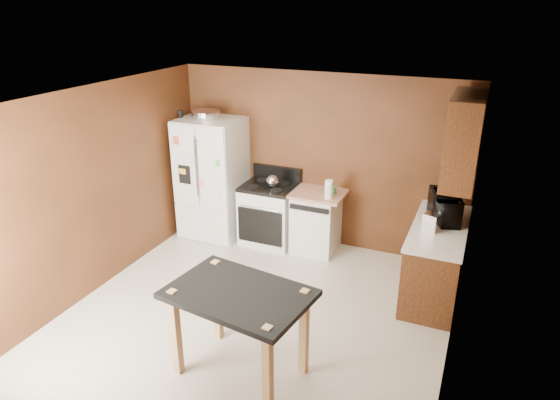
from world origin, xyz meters
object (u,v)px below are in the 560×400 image
Objects in this scene: paper_towel at (329,189)px; island at (239,304)px; pen_cup at (181,114)px; toaster at (434,220)px; refrigerator at (212,178)px; kettle at (272,181)px; dishwasher at (316,221)px; green_canister at (333,190)px; microwave at (444,208)px; gas_range at (269,213)px; roasting_pan at (206,114)px.

paper_towel is 0.18× the size of island.
toaster is (3.72, -0.44, -0.85)m from pen_cup.
paper_towel is at bearing -1.91° from refrigerator.
island is (0.83, -2.64, -0.21)m from kettle.
pen_cup is 0.38× the size of toaster.
dishwasher is at bearing 146.27° from paper_towel.
microwave is (1.51, -0.35, 0.12)m from green_canister.
green_canister is 1.06m from gas_range.
microwave is at bearing -6.52° from gas_range.
microwave is 2.54m from gas_range.
paper_towel is at bearing -3.08° from roasting_pan.
paper_towel is 1.10m from gas_range.
roasting_pan reaches higher than green_canister.
roasting_pan reaches higher than island.
toaster is at bearing -12.50° from kettle.
kettle is at bearing -171.15° from green_canister.
pen_cup is 0.10× the size of gas_range.
island is at bearing -55.44° from refrigerator.
refrigerator is 1.28× the size of island.
kettle reaches higher than dishwasher.
gas_range is at bearing -175.53° from green_canister.
green_canister is at bearing 4.14° from refrigerator.
gas_range is 2.86m from island.
island is (-1.47, -2.13, -0.23)m from toaster.
kettle is 0.10× the size of refrigerator.
green_canister is at bearing 59.99° from microwave.
microwave is at bearing -3.74° from refrigerator.
toaster is at bearing 55.40° from island.
roasting_pan is 0.48× the size of dishwasher.
roasting_pan reaches higher than paper_towel.
roasting_pan is 4.00× the size of pen_cup.
gas_range is 1.24× the size of dishwasher.
roasting_pan is 1.64× the size of paper_towel.
pen_cup reaches higher than paper_towel.
gas_range is (0.98, 0.02, -1.39)m from roasting_pan.
island is (-0.03, -2.58, -0.24)m from paper_towel.
island reaches higher than dishwasher.
gas_range is (-0.94, -0.07, -0.48)m from green_canister.
toaster is at bearing -13.50° from gas_range.
dishwasher is 2.75m from island.
roasting_pan is 0.96m from refrigerator.
pen_cup is 2.50m from dishwasher.
paper_towel reaches higher than gas_range.
pen_cup is 2.46m from green_canister.
green_canister is (1.92, 0.09, -0.91)m from roasting_pan.
paper_towel is at bearing -33.73° from dishwasher.
pen_cup reaches higher than kettle.
refrigerator is at bearing -29.35° from roasting_pan.
island is (0.91, -2.70, 0.31)m from gas_range.
pen_cup is at bearing -174.88° from green_canister.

